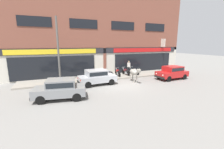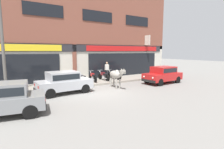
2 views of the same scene
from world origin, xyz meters
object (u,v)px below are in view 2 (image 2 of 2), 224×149
Objects in this scene: car_0 at (1,98)px; car_2 at (64,81)px; motorcycle_0 at (81,78)px; motorcycle_1 at (93,77)px; car_1 at (163,74)px; cow at (116,75)px; motorcycle_2 at (104,76)px; motorcycle_3 at (114,75)px; pedestrian at (107,68)px; utility_pole at (3,44)px.

car_2 is at bearing 37.22° from car_0.
motorcycle_1 is (1.12, 0.05, 0.00)m from motorcycle_0.
car_1 is 6.09m from motorcycle_1.
cow is 7.69m from car_0.
cow is at bearing -100.96° from motorcycle_2.
car_0 reaches higher than motorcycle_3.
car_1 is 2.03× the size of motorcycle_1.
cow is at bearing 16.84° from car_0.
car_0 reaches higher than motorcycle_1.
pedestrian is (-3.24, 4.04, 0.33)m from car_1.
car_2 is 2.03× the size of motorcycle_1.
motorcycle_0 and motorcycle_1 have the same top height.
motorcycle_0 and motorcycle_3 have the same top height.
motorcycle_1 is (6.78, 4.93, -0.26)m from car_0.
car_0 is at bearing -143.99° from motorcycle_1.
utility_pole is (-7.61, -1.00, 2.68)m from motorcycle_2.
motorcycle_3 is 1.12× the size of pedestrian.
car_2 is (-8.39, 1.02, 0.00)m from car_1.
car_2 reaches higher than motorcycle_1.
cow is at bearing -57.53° from motorcycle_0.
car_0 is at bearing -142.78° from car_2.
motorcycle_2 is at bearing -137.86° from pedestrian.
car_2 is at bearing -157.08° from motorcycle_3.
car_1 reaches higher than motorcycle_1.
car_0 is at bearing -147.65° from motorcycle_2.
car_0 is at bearing -139.25° from motorcycle_0.
car_0 is 10.38m from pedestrian.
motorcycle_3 is at bearing -62.50° from pedestrian.
car_2 is at bearing -145.33° from motorcycle_1.
motorcycle_2 is 1.14m from motorcycle_3.
utility_pole reaches higher than car_2.
car_0 and car_2 have the same top height.
motorcycle_0 is 3.37m from motorcycle_3.
pedestrian reaches higher than car_0.
car_2 is 5.98m from pedestrian.
cow is 1.19× the size of motorcycle_2.
car_2 is at bearing 173.10° from car_1.
utility_pole is (-5.39, -0.88, 2.68)m from motorcycle_0.
car_2 is (3.52, 2.67, 0.00)m from car_0.
motorcycle_3 is 9.21m from utility_pole.
cow is 2.80m from motorcycle_1.
motorcycle_3 is 0.99m from pedestrian.
car_2 is 0.60× the size of utility_pole.
car_1 and car_2 have the same top height.
motorcycle_1 is 0.30× the size of utility_pole.
utility_pole reaches higher than pedestrian.
utility_pole is at bearing 168.62° from car_1.
car_1 reaches higher than motorcycle_0.
motorcycle_3 is at bearing 6.54° from utility_pole.
motorcycle_2 is (4.37, 2.32, -0.26)m from car_2.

